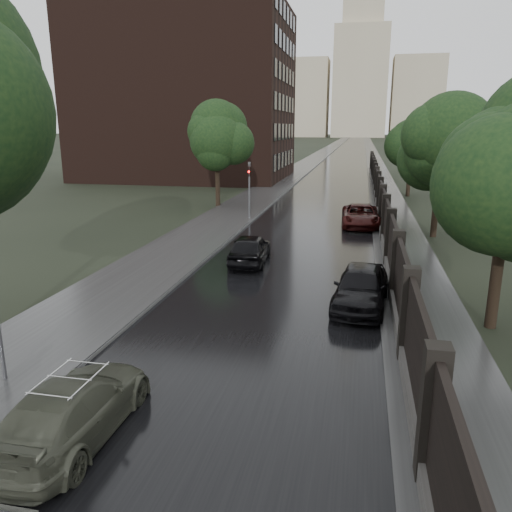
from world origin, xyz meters
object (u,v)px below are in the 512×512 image
object	(u,v)px
hatchback_left	(250,249)
car_right_far	(361,216)
tree_right_c	(412,142)
volga_sedan	(73,409)
tree_right_b	(441,151)
traffic_light	(249,186)
tree_right_a	(509,174)
car_right_near	(361,287)
tree_left_far	(217,141)

from	to	relation	value
hatchback_left	car_right_far	world-z (taller)	hatchback_left
tree_right_c	volga_sedan	bearing A→B (deg)	-103.96
tree_right_b	hatchback_left	world-z (taller)	tree_right_b
tree_right_c	traffic_light	size ratio (longest dim) A/B	1.75
tree_right_a	car_right_near	size ratio (longest dim) A/B	1.56
hatchback_left	car_right_far	bearing A→B (deg)	-120.14
tree_right_c	car_right_near	distance (m)	31.51
traffic_light	car_right_far	size ratio (longest dim) A/B	0.78
volga_sedan	traffic_light	bearing A→B (deg)	-86.12
hatchback_left	volga_sedan	bearing A→B (deg)	83.83
tree_right_b	hatchback_left	bearing A→B (deg)	-139.60
tree_right_a	car_right_near	distance (m)	5.99
volga_sedan	car_right_near	size ratio (longest dim) A/B	1.02
car_right_near	car_right_far	world-z (taller)	car_right_near
tree_right_a	tree_right_c	world-z (taller)	same
tree_right_b	tree_left_far	bearing A→B (deg)	152.70
tree_right_c	car_right_far	distance (m)	16.81
tree_left_far	traffic_light	xyz separation A→B (m)	(3.70, -5.01, -2.84)
hatchback_left	tree_right_c	bearing A→B (deg)	-113.45
tree_right_b	car_right_near	bearing A→B (deg)	-107.80
tree_right_c	car_right_near	size ratio (longest dim) A/B	1.56
tree_left_far	volga_sedan	world-z (taller)	tree_left_far
tree_right_a	tree_right_c	xyz separation A→B (m)	(0.00, 32.00, 0.00)
tree_right_c	traffic_light	world-z (taller)	tree_right_c
tree_right_a	hatchback_left	bearing A→B (deg)	147.13
tree_right_c	traffic_light	xyz separation A→B (m)	(-11.80, -15.01, -2.55)
tree_right_c	car_right_far	size ratio (longest dim) A/B	1.37
tree_right_c	car_right_near	bearing A→B (deg)	-97.65
traffic_light	tree_left_far	bearing A→B (deg)	126.47
tree_left_far	car_right_near	size ratio (longest dim) A/B	1.65
tree_left_far	tree_right_c	size ratio (longest dim) A/B	1.05
volga_sedan	hatchback_left	world-z (taller)	hatchback_left
tree_left_far	car_right_near	world-z (taller)	tree_left_far
tree_left_far	hatchback_left	distance (m)	17.69
tree_left_far	tree_right_b	world-z (taller)	tree_left_far
tree_left_far	car_right_far	xyz separation A→B (m)	(11.26, -5.71, -4.53)
tree_right_b	volga_sedan	bearing A→B (deg)	-114.26
tree_right_c	traffic_light	distance (m)	19.26
hatchback_left	car_right_far	xyz separation A→B (m)	(5.11, 10.25, -0.00)
traffic_light	hatchback_left	size ratio (longest dim) A/B	0.96
tree_right_a	hatchback_left	xyz separation A→B (m)	(-9.35, 6.04, -4.24)
tree_left_far	tree_right_a	xyz separation A→B (m)	(15.50, -22.00, -0.29)
car_right_near	tree_right_c	bearing A→B (deg)	87.61
tree_right_b	tree_right_c	distance (m)	18.00
tree_right_a	car_right_near	xyz separation A→B (m)	(-4.16, 1.05, -4.19)
hatchback_left	car_right_near	xyz separation A→B (m)	(5.19, -4.99, 0.05)
volga_sedan	car_right_near	bearing A→B (deg)	-122.63
traffic_light	car_right_far	bearing A→B (deg)	-5.29
tree_right_b	tree_right_a	bearing A→B (deg)	-90.00
volga_sedan	tree_right_c	bearing A→B (deg)	-104.23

